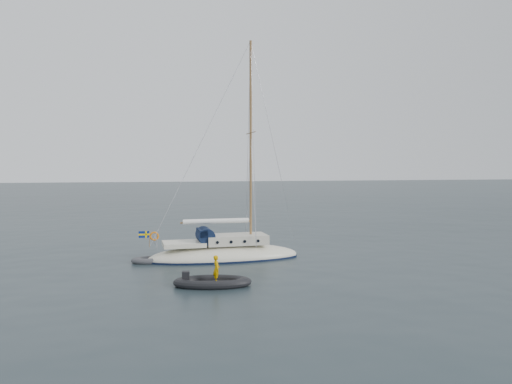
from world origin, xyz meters
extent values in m
plane|color=black|center=(0.00, 0.00, 0.00)|extent=(300.00, 300.00, 0.00)
ellipsoid|color=beige|center=(-2.63, -1.37, 0.16)|extent=(9.31, 2.90, 1.55)
cube|color=beige|center=(-1.90, -1.37, 1.22)|extent=(3.72, 1.96, 0.57)
cube|color=beige|center=(-5.11, -1.37, 1.05)|extent=(2.48, 1.96, 0.26)
cylinder|color=black|center=(-3.81, -1.37, 1.50)|extent=(0.99, 1.71, 0.99)
cube|color=black|center=(-4.02, -1.37, 1.71)|extent=(0.47, 1.71, 0.41)
cylinder|color=brown|center=(-0.97, -1.37, 7.13)|extent=(0.16, 0.16, 12.41)
cylinder|color=brown|center=(-0.97, -1.37, 7.75)|extent=(0.05, 2.27, 0.05)
cylinder|color=brown|center=(-3.14, -1.37, 2.33)|extent=(4.34, 0.10, 0.10)
cylinder|color=white|center=(-3.14, -1.37, 2.38)|extent=(4.04, 0.29, 0.29)
cylinder|color=#97979F|center=(-6.76, -1.37, 1.50)|extent=(0.04, 2.27, 0.04)
torus|color=orange|center=(-6.81, -0.75, 1.50)|extent=(0.56, 0.10, 0.56)
cylinder|color=brown|center=(-7.12, -1.37, 1.40)|extent=(0.03, 0.03, 0.93)
cube|color=navy|center=(-7.43, -1.37, 1.71)|extent=(0.62, 0.02, 0.39)
cube|color=#F1CB00|center=(-7.43, -1.37, 1.71)|extent=(0.64, 0.03, 0.09)
cube|color=#F1CB00|center=(-7.32, -1.37, 1.71)|extent=(0.09, 0.03, 0.41)
cylinder|color=black|center=(-3.25, -0.37, 1.22)|extent=(0.19, 0.06, 0.19)
cylinder|color=black|center=(-3.25, -2.36, 1.22)|extent=(0.19, 0.06, 0.19)
cylinder|color=black|center=(-2.42, -0.37, 1.22)|extent=(0.19, 0.06, 0.19)
cylinder|color=black|center=(-2.42, -2.36, 1.22)|extent=(0.19, 0.06, 0.19)
cylinder|color=black|center=(-1.59, -0.37, 1.22)|extent=(0.19, 0.06, 0.19)
cylinder|color=black|center=(-1.59, -2.36, 1.22)|extent=(0.19, 0.06, 0.19)
cylinder|color=black|center=(-0.76, -0.37, 1.22)|extent=(0.19, 0.06, 0.19)
cylinder|color=black|center=(-0.76, -2.36, 1.22)|extent=(0.19, 0.06, 0.19)
cube|color=#48494D|center=(-6.97, -1.45, 0.11)|extent=(1.50, 0.62, 0.09)
cube|color=black|center=(-4.25, -7.95, 0.14)|extent=(2.33, 0.97, 0.12)
cube|color=black|center=(-5.51, -7.95, 0.44)|extent=(0.34, 0.34, 0.58)
imported|color=#D29601|center=(-4.05, -7.95, 0.83)|extent=(0.36, 0.51, 1.30)
camera|label=1|loc=(-7.33, -31.34, 5.74)|focal=35.00mm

